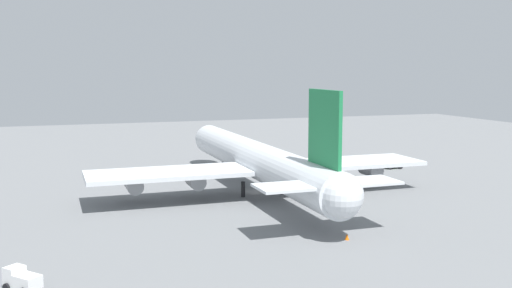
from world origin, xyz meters
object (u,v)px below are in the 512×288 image
object	(u,v)px
cargo_airplane	(257,160)
safety_cone_nose	(226,162)
baggage_tug	(393,163)
safety_cone_tail	(347,237)
pushback_tractor	(22,279)

from	to	relation	value
cargo_airplane	safety_cone_nose	bearing A→B (deg)	-6.76
baggage_tug	safety_cone_nose	xyz separation A→B (m)	(18.24, 32.48, -0.82)
safety_cone_tail	baggage_tug	bearing A→B (deg)	-38.08
cargo_airplane	safety_cone_nose	xyz separation A→B (m)	(31.90, -3.78, -5.30)
safety_cone_nose	safety_cone_tail	distance (m)	63.06
baggage_tug	pushback_tractor	size ratio (longest dim) A/B	1.00
cargo_airplane	safety_cone_tail	world-z (taller)	cargo_airplane
baggage_tug	safety_cone_tail	distance (m)	56.87
safety_cone_nose	pushback_tractor	bearing A→B (deg)	148.94
baggage_tug	safety_cone_nose	bearing A→B (deg)	60.68
cargo_airplane	safety_cone_tail	bearing A→B (deg)	-177.81
baggage_tug	safety_cone_nose	distance (m)	37.26
pushback_tractor	safety_cone_nose	world-z (taller)	pushback_tractor
baggage_tug	pushback_tractor	xyz separation A→B (m)	(-49.54, 73.30, -0.05)
pushback_tractor	safety_cone_tail	size ratio (longest dim) A/B	5.09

